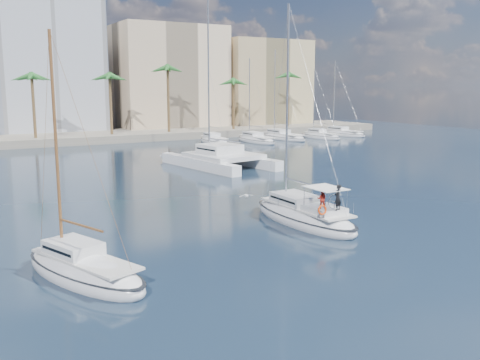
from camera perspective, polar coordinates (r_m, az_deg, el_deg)
ground at (r=33.98m, az=3.39°, el=-5.20°), size 160.00×160.00×0.00m
quay at (r=90.58m, az=-18.32°, el=4.27°), size 120.00×14.00×1.20m
building_beige at (r=105.29m, az=-7.67°, el=10.55°), size 20.00×14.00×20.00m
building_tan_right at (r=112.70m, az=2.34°, el=10.08°), size 18.00×12.00×18.00m
palm_centre at (r=86.29m, az=-18.13°, el=10.46°), size 3.60×3.60×12.30m
palm_right at (r=99.14m, az=1.81°, el=10.83°), size 3.60×3.60×12.30m
main_sloop at (r=35.53m, az=6.82°, el=-3.76°), size 3.21×10.03×14.88m
small_sloop at (r=26.29m, az=-16.36°, el=-9.22°), size 5.36×8.84×12.13m
catamaran at (r=59.48m, az=-2.07°, el=2.57°), size 8.64×14.48×19.74m
seagull at (r=40.57m, az=0.65°, el=-1.68°), size 1.20×0.51×0.22m
moored_yacht_a at (r=84.01m, az=-2.79°, el=3.94°), size 3.37×9.52×11.90m
moored_yacht_b at (r=85.45m, az=1.71°, el=4.05°), size 3.32×10.83×13.72m
moored_yacht_c at (r=90.64m, az=4.56°, el=4.37°), size 3.98×12.33×15.54m
moored_yacht_d at (r=92.89m, az=8.58°, el=4.43°), size 3.52×9.55×11.90m
moored_yacht_e at (r=98.55m, az=10.83°, el=4.68°), size 4.61×11.11×13.72m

